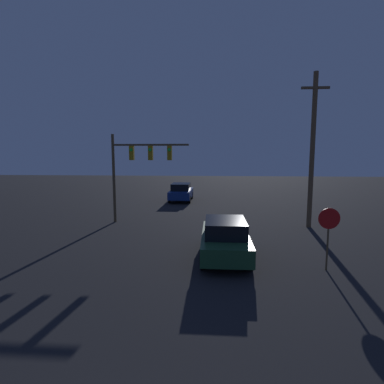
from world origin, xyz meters
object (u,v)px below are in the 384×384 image
at_px(traffic_signal_mast, 136,162).
at_px(utility_pole, 312,149).
at_px(car_near, 225,238).
at_px(car_far, 181,192).
at_px(stop_sign, 329,227).

distance_m(traffic_signal_mast, utility_pole, 10.76).
distance_m(car_near, car_far, 16.02).
height_order(car_far, utility_pole, utility_pole).
distance_m(stop_sign, utility_pole, 7.74).
bearing_deg(car_far, traffic_signal_mast, -100.96).
xyz_separation_m(car_near, utility_pole, (5.30, 5.81, 3.85)).
bearing_deg(stop_sign, car_far, 113.58).
bearing_deg(car_near, car_far, 102.82).
bearing_deg(car_far, car_near, -76.70).
distance_m(traffic_signal_mast, stop_sign, 12.09).
relative_size(car_far, stop_sign, 1.97).
distance_m(car_far, traffic_signal_mast, 9.94).
bearing_deg(car_far, utility_pole, -47.45).
relative_size(traffic_signal_mast, utility_pole, 0.62).
distance_m(car_near, stop_sign, 4.06).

